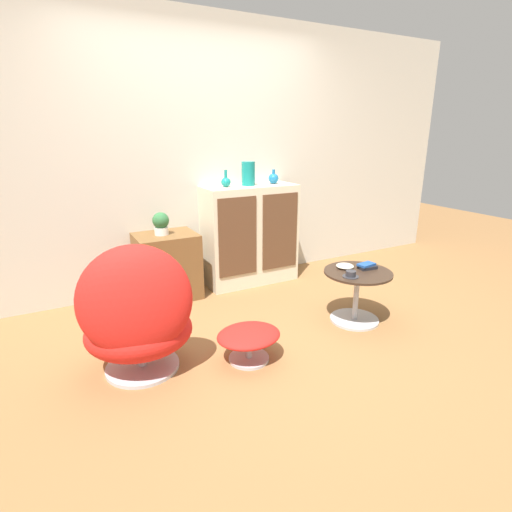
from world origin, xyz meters
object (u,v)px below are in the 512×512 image
Objects in this scene: potted_plant at (161,223)px; book_stack at (367,266)px; vase_leftmost at (226,182)px; teacup at (351,274)px; sideboard at (250,235)px; ottoman at (249,338)px; vase_inner_right at (273,178)px; vase_inner_left at (248,174)px; tv_console at (167,266)px; egg_chair at (138,317)px; coffee_table at (357,291)px; bowl at (345,266)px.

potted_plant is 1.30× the size of book_stack.
vase_leftmost is 1.53m from teacup.
vase_leftmost reaches higher than teacup.
sideboard reaches higher than ottoman.
ottoman is (-0.72, -1.37, -0.34)m from sideboard.
vase_inner_right reaches higher than teacup.
ottoman is at bearing -81.66° from potted_plant.
ottoman is 1.94× the size of vase_inner_left.
tv_console is at bearing 129.93° from teacup.
ottoman is 1.23m from book_stack.
ottoman is 1.93m from vase_inner_right.
egg_chair reaches higher than book_stack.
teacup is (1.63, -0.14, 0.05)m from egg_chair.
vase_inner_right is (1.70, 1.19, 0.66)m from egg_chair.
vase_inner_right is (0.29, 0.00, -0.06)m from vase_inner_left.
coffee_table is at bearing 6.13° from ottoman.
sideboard is 1.34m from teacup.
egg_chair is 7.20× the size of teacup.
sideboard reaches higher than tv_console.
vase_leftmost is (1.17, 1.19, 0.66)m from egg_chair.
vase_inner_left is at bearing 162.47° from sideboard.
bowl is at bearing -88.66° from vase_inner_right.
egg_chair is 6.27× the size of bowl.
vase_inner_right is 1.13× the size of teacup.
vase_inner_left reaches higher than tv_console.
coffee_table is 1.57m from vase_inner_left.
egg_chair is at bearing -140.17° from sideboard.
vase_inner_left is at bearing 105.51° from bowl.
bowl is (0.03, -1.15, -0.61)m from vase_inner_right.
vase_inner_right is at bearing 0.00° from vase_leftmost.
vase_inner_left is 0.30m from vase_inner_right.
teacup is at bearing -81.14° from sideboard.
vase_leftmost reaches higher than egg_chair.
coffee_table is at bearing -44.51° from potted_plant.
bowl is (0.56, -1.15, -0.61)m from vase_leftmost.
egg_chair is at bearing -178.48° from bowl.
vase_inner_left is at bearing 62.67° from ottoman.
potted_plant reaches higher than ottoman.
egg_chair is (-0.53, -1.17, 0.10)m from tv_console.
vase_inner_right reaches higher than sideboard.
coffee_table is 3.77× the size of bowl.
book_stack is (1.38, -1.23, -0.27)m from potted_plant.
ottoman is (0.17, -1.36, -0.14)m from tv_console.
bowl is (0.10, 0.18, -0.00)m from teacup.
potted_plant reaches higher than tv_console.
coffee_table is (1.77, -0.07, -0.14)m from egg_chair.
book_stack is (0.11, 0.02, 0.19)m from coffee_table.
vase_inner_left is (0.88, 0.02, 0.82)m from tv_console.
teacup reaches higher than bowl.
coffee_table is 2.38× the size of vase_inner_left.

